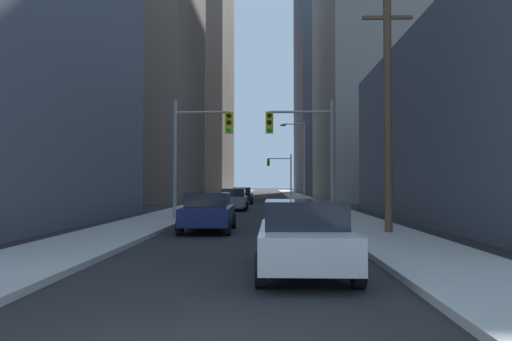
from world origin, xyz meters
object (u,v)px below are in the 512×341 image
sedan_silver (304,237)px  traffic_signal_far_right (281,168)px  sedan_black (242,195)px  traffic_signal_near_left (200,140)px  traffic_signal_near_right (303,140)px  sedan_grey (234,199)px  sedan_navy (208,212)px

sedan_silver → traffic_signal_far_right: 58.01m
sedan_black → traffic_signal_near_left: size_ratio=0.70×
traffic_signal_near_right → traffic_signal_far_right: bearing=90.1°
sedan_grey → sedan_silver: bearing=-82.3°
sedan_black → traffic_signal_near_right: traffic_signal_near_right is taller
sedan_grey → traffic_signal_far_right: 34.56m
sedan_black → traffic_signal_near_left: 21.32m
sedan_grey → sedan_black: 11.02m
sedan_black → traffic_signal_near_right: (4.16, -21.05, 3.25)m
sedan_silver → traffic_signal_near_left: size_ratio=0.70×
sedan_black → sedan_navy: bearing=-89.8°
sedan_grey → traffic_signal_near_left: (-0.94, -10.03, 3.23)m
sedan_navy → sedan_grey: same height
sedan_silver → traffic_signal_near_left: (-4.14, 13.72, 3.23)m
traffic_signal_far_right → sedan_black: bearing=-100.1°
traffic_signal_near_left → traffic_signal_near_right: (5.11, 0.00, 0.02)m
sedan_navy → traffic_signal_near_left: (-1.06, 5.00, 3.23)m
sedan_navy → sedan_silver: bearing=-70.5°
sedan_navy → sedan_grey: size_ratio=1.00×
sedan_silver → traffic_signal_near_right: size_ratio=0.70×
sedan_navy → sedan_black: (-0.11, 26.05, 0.00)m
sedan_navy → traffic_signal_near_left: traffic_signal_near_left is taller
sedan_silver → traffic_signal_far_right: bearing=89.1°
sedan_silver → sedan_navy: size_ratio=1.00×
sedan_grey → traffic_signal_far_right: (4.12, 34.16, 3.25)m
sedan_grey → traffic_signal_near_left: bearing=-95.4°
sedan_black → sedan_silver: bearing=-84.8°
traffic_signal_near_right → traffic_signal_far_right: size_ratio=1.00×
sedan_black → traffic_signal_near_left: bearing=-92.6°
traffic_signal_near_right → sedan_black: bearing=101.2°
sedan_silver → sedan_navy: (-3.08, 8.72, 0.00)m
sedan_navy → traffic_signal_near_right: 7.21m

